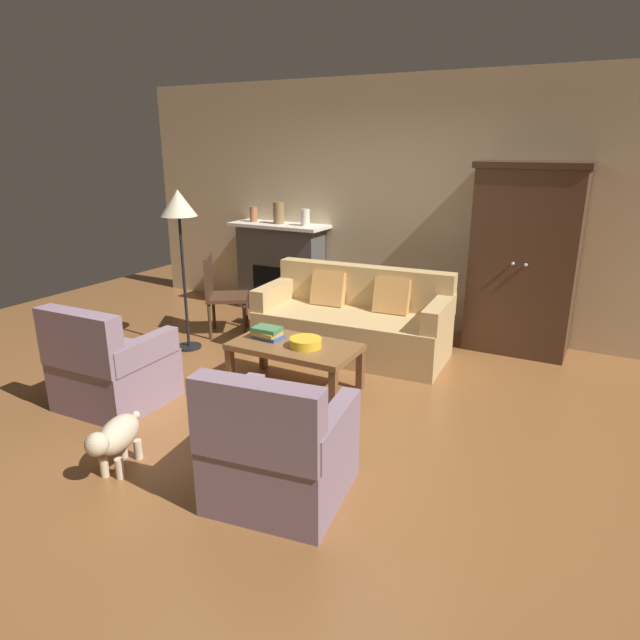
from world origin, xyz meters
name	(u,v)px	position (x,y,z in m)	size (l,w,h in m)	color
ground_plane	(292,403)	(0.00, 0.00, 0.00)	(9.60, 9.60, 0.00)	brown
back_wall	(405,205)	(0.00, 2.55, 1.40)	(7.20, 0.10, 2.80)	beige
fireplace	(281,267)	(-1.55, 2.30, 0.57)	(1.26, 0.48, 1.12)	#4C4947
armoire	(524,260)	(1.40, 2.22, 0.96)	(1.06, 0.57, 1.91)	#472D1E
couch	(354,323)	(-0.06, 1.33, 0.32)	(1.97, 0.97, 0.86)	tan
coffee_table	(295,350)	(-0.13, 0.27, 0.37)	(1.10, 0.60, 0.42)	brown
fruit_bowl	(306,343)	(-0.01, 0.25, 0.46)	(0.28, 0.28, 0.08)	gold
book_stack	(267,333)	(-0.42, 0.28, 0.47)	(0.27, 0.20, 0.11)	#38569E
mantel_vase_terracotta	(253,214)	(-1.93, 2.28, 1.21)	(0.09, 0.09, 0.19)	#A86042
mantel_vase_bronze	(279,213)	(-1.55, 2.28, 1.25)	(0.14, 0.14, 0.27)	olive
mantel_vase_cream	(305,217)	(-1.17, 2.28, 1.22)	(0.11, 0.11, 0.20)	beige
armchair_near_left	(111,370)	(-1.29, -0.72, 0.32)	(0.80, 0.79, 0.88)	gray
armchair_near_right	(278,453)	(0.60, -1.15, 0.32)	(0.87, 0.87, 0.88)	gray
side_chair_wooden	(219,290)	(-1.64, 1.16, 0.51)	(0.61, 0.61, 0.90)	#472D1E
floor_lamp	(179,213)	(-1.65, 0.62, 1.42)	(0.36, 0.36, 1.65)	black
dog	(116,437)	(-0.50, -1.40, 0.25)	(0.31, 0.55, 0.39)	beige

